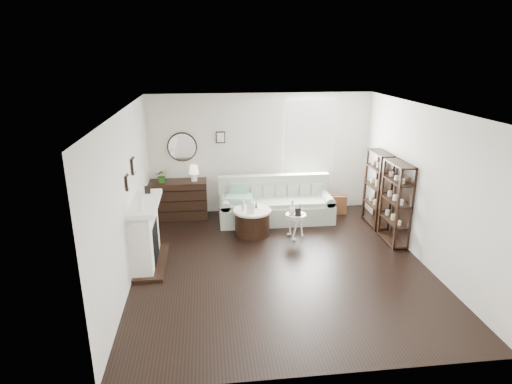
{
  "coord_description": "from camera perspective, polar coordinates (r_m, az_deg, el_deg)",
  "views": [
    {
      "loc": [
        -1.22,
        -6.65,
        3.56
      ],
      "look_at": [
        -0.34,
        0.8,
        1.08
      ],
      "focal_mm": 30.0,
      "sensor_mm": 36.0,
      "label": 1
    }
  ],
  "objects": [
    {
      "name": "fireplace",
      "position": [
        7.66,
        -14.49,
        -5.57
      ],
      "size": [
        0.5,
        1.4,
        1.84
      ],
      "color": "white",
      "rests_on": "ground"
    },
    {
      "name": "suitcase",
      "position": [
        9.96,
        10.07,
        -1.64
      ],
      "size": [
        0.66,
        0.26,
        0.43
      ],
      "primitive_type": "cube",
      "rotation": [
        0.0,
        0.0,
        -0.07
      ],
      "color": "brown",
      "rests_on": "ground"
    },
    {
      "name": "flask_ped",
      "position": [
        8.43,
        4.85,
        -2.01
      ],
      "size": [
        0.15,
        0.15,
        0.29
      ],
      "primitive_type": null,
      "color": "silver",
      "rests_on": "pedestal_table"
    },
    {
      "name": "shelf_unit_near",
      "position": [
        8.57,
        18.12,
        -1.44
      ],
      "size": [
        0.3,
        0.8,
        1.6
      ],
      "color": "black",
      "rests_on": "ground"
    },
    {
      "name": "room",
      "position": [
        9.75,
        4.96,
        6.58
      ],
      "size": [
        5.5,
        5.5,
        5.5
      ],
      "color": "black",
      "rests_on": "ground"
    },
    {
      "name": "shelf_unit_far",
      "position": [
        9.35,
        15.89,
        0.4
      ],
      "size": [
        0.3,
        0.8,
        1.6
      ],
      "color": "black",
      "rests_on": "ground"
    },
    {
      "name": "potted_plant",
      "position": [
        9.48,
        -12.43,
        2.13
      ],
      "size": [
        0.29,
        0.25,
        0.3
      ],
      "primitive_type": "imported",
      "rotation": [
        0.0,
        0.0,
        0.07
      ],
      "color": "#255B1A",
      "rests_on": "dresser"
    },
    {
      "name": "quilt",
      "position": [
        9.14,
        -2.25,
        -0.9
      ],
      "size": [
        0.62,
        0.54,
        0.14
      ],
      "primitive_type": "cube",
      "rotation": [
        0.0,
        0.0,
        -0.19
      ],
      "color": "#238254",
      "rests_on": "sofa"
    },
    {
      "name": "eiffel_ped",
      "position": [
        8.49,
        5.85,
        -2.28
      ],
      "size": [
        0.12,
        0.12,
        0.18
      ],
      "primitive_type": null,
      "rotation": [
        0.0,
        0.0,
        0.11
      ],
      "color": "black",
      "rests_on": "pedestal_table"
    },
    {
      "name": "pedestal_table",
      "position": [
        8.49,
        5.32,
        -3.21
      ],
      "size": [
        0.42,
        0.42,
        0.51
      ],
      "rotation": [
        0.0,
        0.0,
        -0.24
      ],
      "color": "silver",
      "rests_on": "ground"
    },
    {
      "name": "card_frame_drum",
      "position": [
        8.37,
        -0.73,
        -2.2
      ],
      "size": [
        0.16,
        0.09,
        0.2
      ],
      "primitive_type": "cube",
      "rotation": [
        -0.21,
        0.0,
        -0.22
      ],
      "color": "silver",
      "rests_on": "drum_table"
    },
    {
      "name": "sofa",
      "position": [
        9.43,
        2.61,
        -1.88
      ],
      "size": [
        2.47,
        0.85,
        0.96
      ],
      "color": "#B7C4AF",
      "rests_on": "ground"
    },
    {
      "name": "eiffel_drum",
      "position": [
        8.62,
        0.02,
        -1.69
      ],
      "size": [
        0.11,
        0.11,
        0.17
      ],
      "primitive_type": null,
      "rotation": [
        0.0,
        0.0,
        0.18
      ],
      "color": "black",
      "rests_on": "drum_table"
    },
    {
      "name": "table_lamp",
      "position": [
        9.48,
        -8.28,
        2.52
      ],
      "size": [
        0.27,
        0.27,
        0.35
      ],
      "primitive_type": null,
      "rotation": [
        0.0,
        0.0,
        0.24
      ],
      "color": "beige",
      "rests_on": "dresser"
    },
    {
      "name": "card_frame_ped",
      "position": [
        8.35,
        5.62,
        -2.71
      ],
      "size": [
        0.12,
        0.05,
        0.15
      ],
      "primitive_type": "cube",
      "rotation": [
        -0.21,
        0.0,
        -0.06
      ],
      "color": "black",
      "rests_on": "pedestal_table"
    },
    {
      "name": "drum_table",
      "position": [
        8.69,
        -0.5,
        -3.98
      ],
      "size": [
        0.77,
        0.77,
        0.53
      ],
      "rotation": [
        0.0,
        0.0,
        -0.43
      ],
      "color": "black",
      "rests_on": "ground"
    },
    {
      "name": "bottle_drum",
      "position": [
        8.45,
        -1.74,
        -1.68
      ],
      "size": [
        0.07,
        0.07,
        0.29
      ],
      "primitive_type": "cylinder",
      "color": "silver",
      "rests_on": "drum_table"
    },
    {
      "name": "dresser",
      "position": [
        9.67,
        -10.31,
        -0.97
      ],
      "size": [
        1.27,
        0.54,
        0.84
      ],
      "color": "black",
      "rests_on": "ground"
    }
  ]
}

